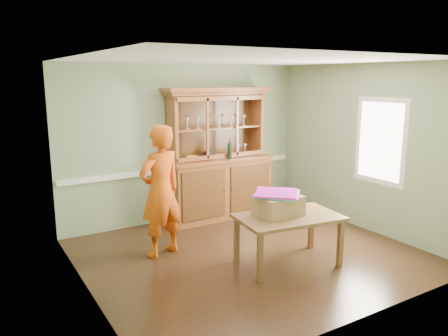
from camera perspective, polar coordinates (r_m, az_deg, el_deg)
floor at (r=6.36m, az=3.44°, el=-11.16°), size 4.50×4.50×0.00m
ceiling at (r=5.87m, az=3.77°, el=13.93°), size 4.50×4.50×0.00m
wall_back at (r=7.67m, az=-4.96°, el=3.27°), size 4.50×0.00×4.50m
wall_left at (r=5.06m, az=-17.85°, el=-1.67°), size 0.00×4.00×4.00m
wall_right at (r=7.47m, az=17.95°, el=2.51°), size 0.00×4.00×4.00m
wall_front at (r=4.51m, az=18.24°, el=-3.28°), size 4.50×0.00×4.50m
chair_rail at (r=7.73m, az=-4.82°, el=-0.05°), size 4.41×0.05×0.08m
framed_map at (r=5.31m, az=-18.53°, el=1.11°), size 0.03×0.60×0.46m
window_panel at (r=7.24m, az=19.70°, el=3.32°), size 0.03×0.96×1.36m
china_hutch at (r=7.77m, az=-0.74°, el=-0.63°), size 1.96×0.65×2.31m
dining_table at (r=5.91m, az=8.43°, el=-6.92°), size 1.45×0.98×0.68m
cardboard_box at (r=5.86m, az=7.13°, el=-4.85°), size 0.57×0.45×0.26m
kite_stack at (r=5.84m, az=7.04°, el=-3.34°), size 0.75×0.75×0.04m
person at (r=6.12m, az=-8.29°, el=-3.03°), size 0.77×0.60×1.85m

